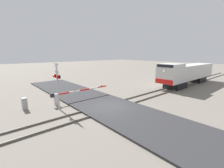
# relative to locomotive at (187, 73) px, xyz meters

# --- Properties ---
(ground_plane) EXTENTS (160.00, 160.00, 0.00)m
(ground_plane) POSITION_rel_locomotive_xyz_m (0.00, -17.03, -2.01)
(ground_plane) COLOR slate
(rail_track_left) EXTENTS (0.08, 80.00, 0.15)m
(rail_track_left) POSITION_rel_locomotive_xyz_m (-0.72, -17.03, -1.93)
(rail_track_left) COLOR #59544C
(rail_track_left) RESTS_ON ground_plane
(rail_track_right) EXTENTS (0.08, 80.00, 0.15)m
(rail_track_right) POSITION_rel_locomotive_xyz_m (0.72, -17.03, -1.93)
(rail_track_right) COLOR #59544C
(rail_track_right) RESTS_ON ground_plane
(road_surface) EXTENTS (36.00, 5.55, 0.16)m
(road_surface) POSITION_rel_locomotive_xyz_m (0.00, -17.03, -1.93)
(road_surface) COLOR #2D2D30
(road_surface) RESTS_ON ground_plane
(locomotive) EXTENTS (2.78, 15.06, 3.79)m
(locomotive) POSITION_rel_locomotive_xyz_m (0.00, 0.00, 0.00)
(locomotive) COLOR black
(locomotive) RESTS_ON ground_plane
(crossing_signal) EXTENTS (1.18, 0.33, 4.41)m
(crossing_signal) POSITION_rel_locomotive_xyz_m (-2.74, -20.97, 0.77)
(crossing_signal) COLOR #ADADB2
(crossing_signal) RESTS_ON ground_plane
(crossing_gate) EXTENTS (0.36, 7.12, 1.30)m
(crossing_gate) POSITION_rel_locomotive_xyz_m (-4.19, -19.60, -1.18)
(crossing_gate) COLOR silver
(crossing_gate) RESTS_ON ground_plane
(utility_cabinet) EXTENTS (0.50, 0.43, 1.13)m
(utility_cabinet) POSITION_rel_locomotive_xyz_m (-4.90, -23.42, -1.44)
(utility_cabinet) COLOR #999993
(utility_cabinet) RESTS_ON ground_plane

